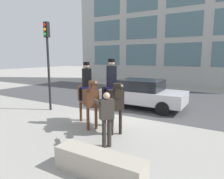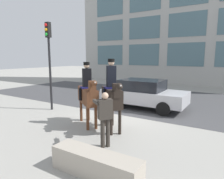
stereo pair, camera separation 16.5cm
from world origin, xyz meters
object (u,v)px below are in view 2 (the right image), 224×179
(traffic_light, at_px, (49,53))
(mounted_horse_lead, at_px, (88,94))
(pedestrian_bystander, at_px, (105,115))
(planter_ledge, at_px, (95,164))
(mounted_horse_companion, at_px, (112,95))
(street_car_near_lane, at_px, (144,93))

(traffic_light, bearing_deg, mounted_horse_lead, -15.72)
(pedestrian_bystander, height_order, planter_ledge, pedestrian_bystander)
(mounted_horse_companion, relative_size, planter_ledge, 1.19)
(pedestrian_bystander, xyz_separation_m, traffic_light, (-4.72, 2.15, 1.90))
(mounted_horse_companion, distance_m, planter_ledge, 3.06)
(mounted_horse_lead, xyz_separation_m, traffic_light, (-3.07, 0.87, 1.62))
(traffic_light, xyz_separation_m, planter_ledge, (5.36, -3.48, -2.60))
(mounted_horse_lead, distance_m, mounted_horse_companion, 1.09)
(street_car_near_lane, height_order, planter_ledge, street_car_near_lane)
(pedestrian_bystander, relative_size, street_car_near_lane, 0.39)
(mounted_horse_companion, bearing_deg, street_car_near_lane, 137.81)
(mounted_horse_companion, xyz_separation_m, planter_ledge, (1.19, -2.63, -1.03))
(mounted_horse_companion, bearing_deg, mounted_horse_lead, -136.55)
(mounted_horse_lead, xyz_separation_m, planter_ledge, (2.28, -2.62, -0.98))
(mounted_horse_lead, relative_size, street_car_near_lane, 0.57)
(pedestrian_bystander, distance_m, street_car_near_lane, 5.03)
(planter_ledge, bearing_deg, mounted_horse_companion, 114.40)
(planter_ledge, bearing_deg, pedestrian_bystander, 115.63)
(street_car_near_lane, height_order, traffic_light, traffic_light)
(traffic_light, height_order, planter_ledge, traffic_light)
(mounted_horse_lead, distance_m, traffic_light, 3.58)
(traffic_light, relative_size, planter_ledge, 1.98)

